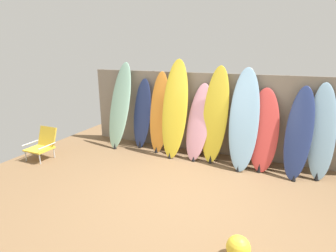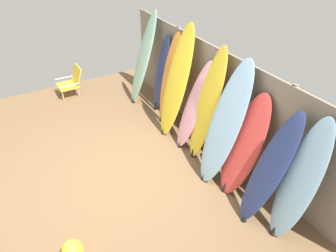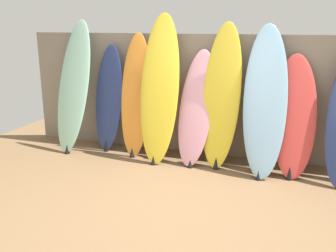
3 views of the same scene
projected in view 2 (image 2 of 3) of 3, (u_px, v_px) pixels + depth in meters
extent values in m
plane|color=brown|center=(117.00, 177.00, 5.39)|extent=(7.68, 7.68, 0.00)
cube|color=gray|center=(219.00, 100.00, 5.72)|extent=(6.08, 0.04, 1.80)
cylinder|color=slate|center=(147.00, 49.00, 7.82)|extent=(0.10, 0.10, 1.80)
cylinder|color=slate|center=(178.00, 70.00, 6.78)|extent=(0.10, 0.10, 1.80)
cylinder|color=slate|center=(221.00, 99.00, 5.74)|extent=(0.10, 0.10, 1.80)
cylinder|color=slate|center=(282.00, 142.00, 4.70)|extent=(0.10, 0.10, 1.80)
ellipsoid|color=#9ED6BC|center=(143.00, 58.00, 7.04)|extent=(0.58, 0.75, 2.01)
cone|color=black|center=(133.00, 100.00, 7.43)|extent=(0.08, 0.08, 0.13)
ellipsoid|color=navy|center=(161.00, 74.00, 6.83)|extent=(0.49, 0.40, 1.64)
cone|color=black|center=(155.00, 105.00, 7.17)|extent=(0.08, 0.08, 0.18)
ellipsoid|color=orange|center=(170.00, 79.00, 6.39)|extent=(0.48, 0.49, 1.82)
cone|color=black|center=(161.00, 118.00, 6.77)|extent=(0.08, 0.08, 0.13)
ellipsoid|color=yellow|center=(177.00, 82.00, 5.97)|extent=(0.61, 0.72, 2.10)
cone|color=black|center=(163.00, 131.00, 6.39)|extent=(0.08, 0.08, 0.12)
ellipsoid|color=pink|center=(194.00, 106.00, 5.75)|extent=(0.55, 0.70, 1.61)
cone|color=black|center=(180.00, 144.00, 6.04)|extent=(0.08, 0.08, 0.10)
ellipsoid|color=yellow|center=(207.00, 105.00, 5.40)|extent=(0.55, 0.60, 1.98)
cone|color=black|center=(193.00, 152.00, 5.79)|extent=(0.08, 0.08, 0.16)
ellipsoid|color=#8CB7D6|center=(226.00, 124.00, 4.94)|extent=(0.64, 0.84, 1.96)
cone|color=black|center=(204.00, 176.00, 5.31)|extent=(0.08, 0.08, 0.12)
ellipsoid|color=#D13D38|center=(244.00, 145.00, 4.81)|extent=(0.62, 0.72, 1.57)
cone|color=black|center=(225.00, 187.00, 5.07)|extent=(0.08, 0.08, 0.16)
ellipsoid|color=navy|center=(270.00, 169.00, 4.30)|extent=(0.54, 0.78, 1.66)
cone|color=black|center=(244.00, 218.00, 4.60)|extent=(0.08, 0.08, 0.10)
ellipsoid|color=#8CB7D6|center=(300.00, 181.00, 4.07)|extent=(0.51, 0.64, 1.72)
cone|color=black|center=(274.00, 230.00, 4.40)|extent=(0.08, 0.08, 0.15)
cylinder|color=silver|center=(58.00, 89.00, 7.81)|extent=(0.02, 0.02, 0.22)
cylinder|color=silver|center=(63.00, 96.00, 7.51)|extent=(0.02, 0.02, 0.22)
cylinder|color=silver|center=(74.00, 85.00, 7.96)|extent=(0.02, 0.02, 0.22)
cylinder|color=silver|center=(79.00, 92.00, 7.67)|extent=(0.02, 0.02, 0.22)
cube|color=gold|center=(68.00, 86.00, 7.67)|extent=(0.48, 0.44, 0.03)
cube|color=gold|center=(76.00, 76.00, 7.65)|extent=(0.46, 0.18, 0.43)
cylinder|color=silver|center=(64.00, 78.00, 7.78)|extent=(0.02, 0.44, 0.02)
cylinder|color=silver|center=(70.00, 86.00, 7.43)|extent=(0.02, 0.44, 0.02)
sphere|color=yellow|center=(73.00, 250.00, 4.08)|extent=(0.27, 0.27, 0.27)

